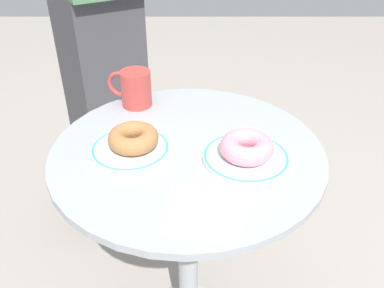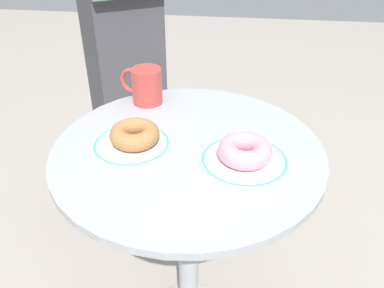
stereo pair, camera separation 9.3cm
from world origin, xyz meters
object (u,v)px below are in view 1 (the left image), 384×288
Objects in this scene: coffee_mug at (134,88)px; person_figure at (93,13)px; paper_napkin at (201,208)px; donut_cinnamon at (133,138)px; cafe_table at (188,214)px; donut_pink_frosted at (247,147)px; plate_right at (246,157)px; plate_left at (130,149)px.

person_figure is (-0.18, 0.38, 0.09)m from coffee_mug.
person_figure is (-0.35, 0.80, 0.14)m from paper_napkin.
coffee_mug is at bearing 95.52° from donut_cinnamon.
person_figure reaches higher than cafe_table.
donut_pink_frosted is at bearing 57.89° from paper_napkin.
plate_right is 1.62× the size of donut_pink_frosted.
donut_pink_frosted is (0.25, -0.04, 0.00)m from donut_cinnamon.
plate_left is 1.47× the size of coffee_mug.
paper_napkin is at bearing -66.50° from person_figure.
donut_pink_frosted reaches higher than cafe_table.
donut_cinnamon is at bearing 171.51° from donut_pink_frosted.
donut_cinnamon is 0.97× the size of donut_pink_frosted.
person_figure reaches higher than coffee_mug.
plate_left is at bearing -175.66° from cafe_table.
cafe_table is 0.41× the size of person_figure.
person_figure reaches higher than plate_left.
donut_cinnamon is 0.26m from donut_pink_frosted.
coffee_mug reaches higher than plate_right.
plate_right is 0.19m from paper_napkin.
donut_cinnamon is 0.88× the size of paper_napkin.
cafe_table is at bearing -61.69° from person_figure.
donut_cinnamon reaches higher than cafe_table.
plate_left is 1.56× the size of donut_cinnamon.
cafe_table is 0.30m from paper_napkin.
cafe_table is 0.25m from plate_left.
coffee_mug is at bearing 123.53° from cafe_table.
person_figure reaches higher than paper_napkin.
coffee_mug is at bearing 136.50° from plate_right.
paper_napkin is (0.15, -0.20, -0.03)m from donut_cinnamon.
person_figure is at bearing 113.50° from paper_napkin.
donut_cinnamon reaches higher than plate_left.
donut_pink_frosted is 0.79m from person_figure.
coffee_mug reaches higher than donut_cinnamon.
plate_left is at bearing -86.52° from coffee_mug.
person_figure reaches higher than plate_right.
person_figure is at bearing 118.31° from cafe_table.
plate_right is 0.38m from coffee_mug.
plate_right is at bearing 57.89° from paper_napkin.
donut_pink_frosted is 0.20m from paper_napkin.
donut_cinnamon is at bearing -177.55° from cafe_table.
plate_left reaches higher than cafe_table.
coffee_mug reaches higher than paper_napkin.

